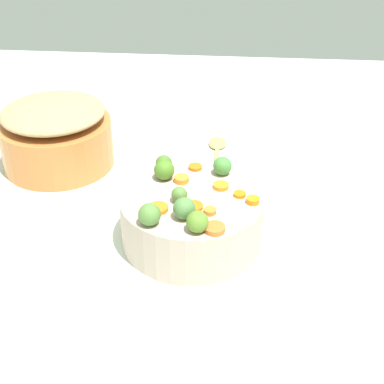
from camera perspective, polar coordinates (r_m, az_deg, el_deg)
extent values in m
cube|color=silver|center=(1.14, -0.55, -6.35)|extent=(2.40, 2.40, 0.02)
cylinder|color=#C2A898|center=(1.13, 0.00, -2.77)|extent=(0.29, 0.29, 0.11)
cylinder|color=#C87239|center=(1.44, -13.80, 4.96)|extent=(0.28, 0.28, 0.12)
ellipsoid|color=tan|center=(1.40, -14.25, 8.03)|extent=(0.26, 0.26, 0.05)
cylinder|color=orange|center=(1.14, -1.10, 1.34)|extent=(0.03, 0.03, 0.01)
cylinder|color=orange|center=(1.00, 2.36, -3.80)|extent=(0.05, 0.05, 0.01)
cylinder|color=orange|center=(1.12, 3.02, 0.63)|extent=(0.05, 0.05, 0.01)
cylinder|color=orange|center=(1.19, 0.34, 2.59)|extent=(0.03, 0.03, 0.01)
cylinder|color=orange|center=(1.10, 4.98, -0.26)|extent=(0.03, 0.03, 0.01)
cylinder|color=orange|center=(1.05, -3.55, -1.70)|extent=(0.05, 0.05, 0.01)
cylinder|color=orange|center=(1.04, 1.88, -2.00)|extent=(0.03, 0.03, 0.01)
cylinder|color=orange|center=(1.08, 6.35, -0.88)|extent=(0.04, 0.04, 0.01)
cylinder|color=orange|center=(1.06, 0.19, -1.50)|extent=(0.04, 0.04, 0.01)
sphere|color=#5A822A|center=(0.99, 0.57, -3.11)|extent=(0.04, 0.04, 0.04)
sphere|color=#4E7D3F|center=(1.02, -0.68, -1.71)|extent=(0.04, 0.04, 0.04)
sphere|color=#45883A|center=(1.16, 3.18, 2.73)|extent=(0.04, 0.04, 0.04)
sphere|color=#477029|center=(1.17, -2.95, 3.00)|extent=(0.04, 0.04, 0.04)
sphere|color=#487923|center=(1.14, -2.90, 2.31)|extent=(0.04, 0.04, 0.04)
sphere|color=#537B36|center=(1.07, -1.33, -0.27)|extent=(0.03, 0.03, 0.03)
sphere|color=#527D38|center=(1.01, -4.44, -2.34)|extent=(0.04, 0.04, 0.04)
cube|color=tan|center=(1.40, 2.52, 2.52)|extent=(0.22, 0.02, 0.01)
ellipsoid|color=tan|center=(1.52, 2.67, 5.11)|extent=(0.07, 0.05, 0.01)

